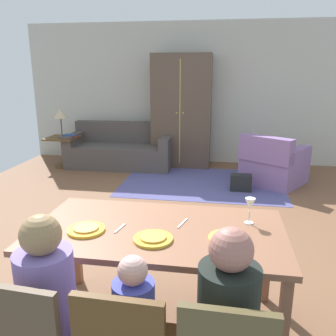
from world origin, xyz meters
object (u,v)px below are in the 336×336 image
object	(u,v)px
plate_near_woman	(228,239)
couch	(121,150)
plate_near_man	(86,230)
person_woman	(226,334)
plate_near_child	(153,239)
handbag	(241,183)
dining_table	(158,238)
armchair	(273,165)
armoire	(182,111)
table_lamp	(60,114)
side_table	(63,148)
wine_glass	(250,206)
person_man	(53,314)
book_upper	(69,135)
book_lower	(71,136)

from	to	relation	value
plate_near_woman	couch	xyz separation A→B (m)	(-2.01, 4.36, -0.47)
plate_near_man	person_woman	distance (m)	1.10
plate_near_child	handbag	xyz separation A→B (m)	(0.70, 3.28, -0.64)
dining_table	armchair	bearing A→B (deg)	71.00
couch	dining_table	bearing A→B (deg)	-70.15
armchair	armoire	bearing A→B (deg)	149.45
dining_table	handbag	xyz separation A→B (m)	(0.70, 3.10, -0.56)
dining_table	table_lamp	distance (m)	4.78
plate_near_woman	side_table	size ratio (longest dim) A/B	0.43
side_table	couch	bearing A→B (deg)	13.63
plate_near_child	wine_glass	distance (m)	0.72
plate_near_man	armoire	xyz separation A→B (m)	(0.08, 4.63, 0.28)
person_man	side_table	bearing A→B (deg)	114.72
plate_near_child	book_upper	distance (m)	4.84
couch	armoire	world-z (taller)	armoire
plate_near_child	armchair	distance (m)	3.96
wine_glass	armoire	world-z (taller)	armoire
table_lamp	handbag	size ratio (longest dim) A/B	1.69
plate_near_man	person_woman	bearing A→B (deg)	-29.17
plate_near_child	person_man	world-z (taller)	person_man
couch	side_table	world-z (taller)	couch
plate_near_child	armoire	size ratio (longest dim) A/B	0.12
person_woman	book_lower	world-z (taller)	person_woman
wine_glass	armoire	xyz separation A→B (m)	(-1.01, 4.33, 0.16)
plate_near_man	plate_near_child	world-z (taller)	same
person_man	couch	xyz separation A→B (m)	(-1.07, 4.90, -0.21)
side_table	table_lamp	bearing A→B (deg)	90.00
dining_table	table_lamp	size ratio (longest dim) A/B	3.15
person_woman	armoire	size ratio (longest dim) A/B	0.53
book_lower	handbag	bearing A→B (deg)	-16.27
plate_near_child	couch	distance (m)	4.72
person_man	person_woman	world-z (taller)	same
person_woman	handbag	bearing A→B (deg)	86.41
book_upper	person_woman	bearing A→B (deg)	-57.76
couch	table_lamp	size ratio (longest dim) A/B	3.68
side_table	book_upper	bearing A→B (deg)	-3.26
couch	handbag	bearing A→B (deg)	-27.34
plate_near_man	armoire	bearing A→B (deg)	89.07
side_table	table_lamp	xyz separation A→B (m)	(0.00, 0.00, 0.63)
plate_near_woman	armoire	distance (m)	4.70
dining_table	book_upper	bearing A→B (deg)	121.58
plate_near_woman	side_table	world-z (taller)	plate_near_woman
handbag	table_lamp	bearing A→B (deg)	164.78
person_woman	table_lamp	size ratio (longest dim) A/B	2.05
plate_near_man	table_lamp	size ratio (longest dim) A/B	0.46
couch	wine_glass	bearing A→B (deg)	-62.20
plate_near_man	book_lower	xyz separation A→B (m)	(-1.96, 4.14, -0.18)
plate_near_woman	wine_glass	world-z (taller)	wine_glass
book_lower	couch	bearing A→B (deg)	15.19
plate_near_man	handbag	world-z (taller)	plate_near_man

